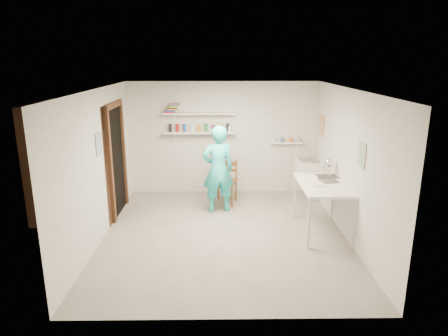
{
  "coord_description": "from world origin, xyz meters",
  "views": [
    {
      "loc": [
        -0.09,
        -6.15,
        2.86
      ],
      "look_at": [
        0.0,
        0.4,
        1.05
      ],
      "focal_mm": 32.0,
      "sensor_mm": 36.0,
      "label": 1
    }
  ],
  "objects_px": {
    "man": "(218,169)",
    "wall_clock": "(221,152)",
    "wooden_chair": "(225,181)",
    "work_table": "(322,208)",
    "desk_lamp": "(329,163)",
    "belfast_sink": "(308,167)"
  },
  "relations": [
    {
      "from": "belfast_sink",
      "to": "wooden_chair",
      "type": "xyz_separation_m",
      "value": [
        -1.71,
        -0.16,
        -0.23
      ]
    },
    {
      "from": "wooden_chair",
      "to": "work_table",
      "type": "relative_size",
      "value": 0.72
    },
    {
      "from": "man",
      "to": "work_table",
      "type": "height_order",
      "value": "man"
    },
    {
      "from": "belfast_sink",
      "to": "wall_clock",
      "type": "distance_m",
      "value": 1.89
    },
    {
      "from": "work_table",
      "to": "wall_clock",
      "type": "bearing_deg",
      "value": 144.34
    },
    {
      "from": "man",
      "to": "desk_lamp",
      "type": "bearing_deg",
      "value": 151.89
    },
    {
      "from": "belfast_sink",
      "to": "desk_lamp",
      "type": "height_order",
      "value": "desk_lamp"
    },
    {
      "from": "work_table",
      "to": "desk_lamp",
      "type": "bearing_deg",
      "value": 67.58
    },
    {
      "from": "desk_lamp",
      "to": "work_table",
      "type": "bearing_deg",
      "value": -112.42
    },
    {
      "from": "desk_lamp",
      "to": "man",
      "type": "bearing_deg",
      "value": 166.23
    },
    {
      "from": "man",
      "to": "work_table",
      "type": "xyz_separation_m",
      "value": [
        1.74,
        -1.0,
        -0.4
      ]
    },
    {
      "from": "wooden_chair",
      "to": "desk_lamp",
      "type": "xyz_separation_m",
      "value": [
        1.82,
        -0.94,
        0.62
      ]
    },
    {
      "from": "man",
      "to": "desk_lamp",
      "type": "height_order",
      "value": "man"
    },
    {
      "from": "belfast_sink",
      "to": "man",
      "type": "height_order",
      "value": "man"
    },
    {
      "from": "belfast_sink",
      "to": "wall_clock",
      "type": "relative_size",
      "value": 2.0
    },
    {
      "from": "wooden_chair",
      "to": "work_table",
      "type": "xyz_separation_m",
      "value": [
        1.6,
        -1.46,
        -0.04
      ]
    },
    {
      "from": "man",
      "to": "wall_clock",
      "type": "distance_m",
      "value": 0.36
    },
    {
      "from": "wall_clock",
      "to": "work_table",
      "type": "relative_size",
      "value": 0.23
    },
    {
      "from": "man",
      "to": "desk_lamp",
      "type": "xyz_separation_m",
      "value": [
        1.96,
        -0.48,
        0.25
      ]
    },
    {
      "from": "wall_clock",
      "to": "belfast_sink",
      "type": "bearing_deg",
      "value": -1.64
    },
    {
      "from": "wall_clock",
      "to": "desk_lamp",
      "type": "xyz_separation_m",
      "value": [
        1.9,
        -0.69,
        -0.03
      ]
    },
    {
      "from": "man",
      "to": "wall_clock",
      "type": "xyz_separation_m",
      "value": [
        0.05,
        0.21,
        0.28
      ]
    }
  ]
}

